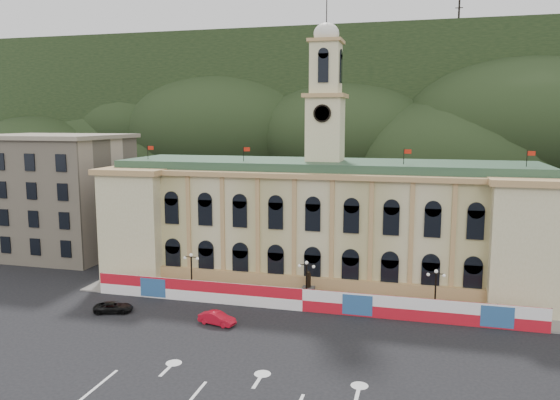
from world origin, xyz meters
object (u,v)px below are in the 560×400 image
(red_sedan, at_px, (217,318))
(black_suv, at_px, (113,307))
(lamp_center, at_px, (306,279))
(statue, at_px, (308,292))

(red_sedan, bearing_deg, black_suv, 100.35)
(lamp_center, relative_size, black_suv, 1.13)
(black_suv, bearing_deg, red_sedan, -110.50)
(red_sedan, distance_m, black_suv, 12.23)
(lamp_center, bearing_deg, red_sedan, -133.30)
(statue, relative_size, red_sedan, 0.90)
(lamp_center, bearing_deg, statue, 90.00)
(red_sedan, xyz_separation_m, black_suv, (-12.22, 0.45, -0.07))
(lamp_center, distance_m, red_sedan, 11.40)
(red_sedan, height_order, black_suv, red_sedan)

